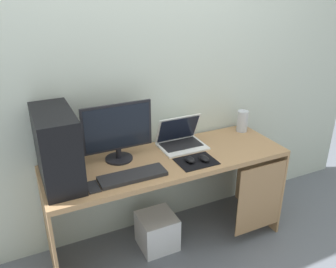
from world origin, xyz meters
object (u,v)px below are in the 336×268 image
Objects in this scene: pc_tower at (57,148)px; monitor at (118,132)px; keyboard at (133,176)px; speaker at (242,121)px; subwoofer at (157,231)px; mouse_right at (204,158)px; laptop at (181,140)px; mouse_left at (190,160)px; cell_phone at (93,187)px.

pc_tower reaches higher than monitor.
keyboard is (0.00, -0.26, -0.19)m from monitor.
speaker is 0.64× the size of subwoofer.
pc_tower reaches higher than speaker.
mouse_right reaches higher than keyboard.
monitor reaches higher than keyboard.
speaker is 1.08m from subwoofer.
monitor is 1.77× the size of subwoofer.
pc_tower reaches higher than keyboard.
laptop is 0.70m from subwoofer.
pc_tower is 1.78× the size of subwoofer.
laptop is 3.41× the size of mouse_left.
monitor is 3.59× the size of cell_phone.
speaker is at bearing 3.27° from laptop.
subwoofer is at bearing -168.26° from speaker.
speaker is 1.33m from cell_phone.
pc_tower is at bearing 178.14° from subwoofer.
keyboard is at bearing -150.03° from laptop.
laptop is (0.88, 0.12, -0.18)m from pc_tower.
laptop is (0.48, 0.02, -0.16)m from monitor.
pc_tower reaches higher than mouse_left.
pc_tower reaches higher than subwoofer.
speaker is (0.57, 0.03, 0.04)m from laptop.
speaker is at bearing 24.31° from mouse_left.
monitor is 0.84m from subwoofer.
speaker reaches higher than cell_phone.
laptop is 0.78m from cell_phone.
laptop is at bearing 1.92° from monitor.
mouse_left is (0.41, -0.24, -0.18)m from monitor.
mouse_left is at bearing -104.35° from laptop.
mouse_left is (-0.63, -0.29, -0.06)m from speaker.
subwoofer is at bearing 31.82° from keyboard.
mouse_right is 0.75m from cell_phone.
laptop is at bearing 75.65° from mouse_left.
keyboard is 0.65m from subwoofer.
keyboard is 0.25m from cell_phone.
pc_tower is 2.77× the size of speaker.
laptop is 0.78× the size of keyboard.
pc_tower is 1.44× the size of laptop.
mouse_left is at bearing 2.79° from keyboard.
speaker reaches higher than mouse_left.
laptop is at bearing -176.73° from speaker.
cell_phone is at bearing -158.75° from laptop.
pc_tower is 0.90m from laptop.
monitor is 1.43× the size of laptop.
mouse_right is (0.09, -0.03, 0.00)m from mouse_left.
mouse_right is at bearing -9.99° from pc_tower.
monitor is at bearing 46.85° from cell_phone.
laptop is 3.41× the size of mouse_right.
keyboard is 4.38× the size of mouse_right.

